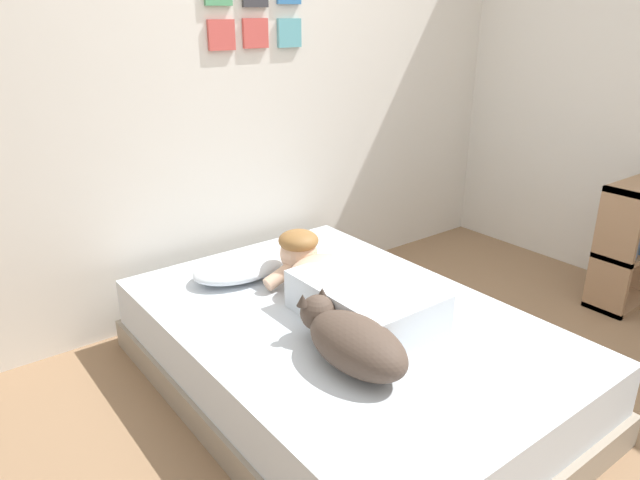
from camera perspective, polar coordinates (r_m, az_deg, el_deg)
ground_plane at (r=2.76m, az=12.68°, el=-15.88°), size 11.66×11.66×0.00m
back_wall at (r=3.44m, az=-6.60°, el=14.58°), size 3.83×0.12×2.50m
bed at (r=2.72m, az=2.32°, el=-11.10°), size 1.40×2.05×0.38m
pillow at (r=3.01m, az=-7.74°, el=-2.60°), size 0.52×0.32×0.11m
person_lying at (r=2.66m, az=2.46°, el=-4.60°), size 0.43×0.92×0.27m
dog at (r=2.25m, az=3.12°, el=-9.76°), size 0.26×0.57×0.21m
coffee_cup at (r=2.92m, az=-1.45°, el=-3.53°), size 0.12×0.09×0.07m
cell_phone at (r=2.60m, az=0.61°, el=-7.65°), size 0.07×0.14×0.01m
bookshelf at (r=3.86m, az=28.08°, el=-0.37°), size 0.45×0.24×0.75m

